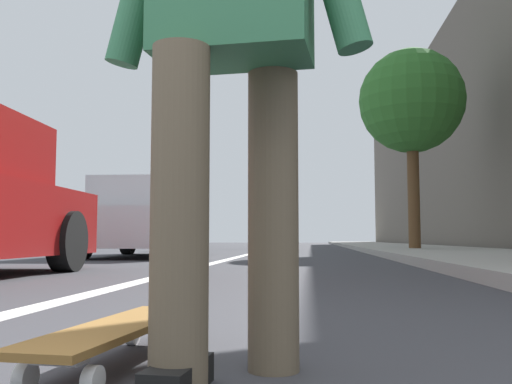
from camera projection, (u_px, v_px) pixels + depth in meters
ground_plane at (292, 258)px, 10.40m from camera, size 80.00×80.00×0.00m
lane_stripe_white at (272, 248)px, 20.42m from camera, size 52.00×0.16×0.01m
sidewalk_curb at (403, 248)px, 18.02m from camera, size 52.00×3.20×0.12m
building_facade at (447, 145)px, 22.08m from camera, size 40.00×1.20×8.01m
skateboard at (117, 332)px, 1.59m from camera, size 0.86×0.29×0.11m
skater_person at (232, 17)px, 1.48m from camera, size 0.44×0.72×1.64m
parked_car_mid at (148, 220)px, 11.32m from camera, size 4.61×2.01×1.49m
traffic_light at (261, 165)px, 20.40m from camera, size 0.33×0.28×4.40m
street_tree_mid at (412, 102)px, 14.07m from camera, size 2.61×2.61×5.10m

